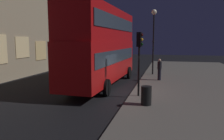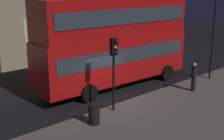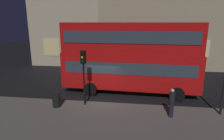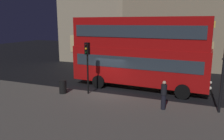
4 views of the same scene
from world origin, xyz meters
name	(u,v)px [view 2 (image 2 of 4)]	position (x,y,z in m)	size (l,w,h in m)	color
ground_plane	(113,101)	(0.00, 0.00, 0.00)	(80.00, 80.00, 0.00)	black
sidewalk_slab	(198,135)	(0.00, -5.59, 0.06)	(44.00, 9.98, 0.12)	#5B564F
double_decker_bus	(115,39)	(1.96, 1.95, 3.16)	(10.99, 3.12, 5.69)	#B20F0F
traffic_light_near_kerb	(114,59)	(-0.98, -1.17, 2.84)	(0.36, 0.38, 3.78)	black
street_lamp	(215,14)	(7.81, -1.45, 4.61)	(0.50, 0.50, 6.22)	black
pedestrian	(194,77)	(4.69, -2.19, 1.04)	(0.35, 0.35, 1.78)	black
litter_bin	(94,114)	(-2.77, -1.77, 0.61)	(0.54, 0.54, 0.98)	black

